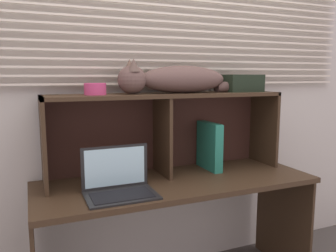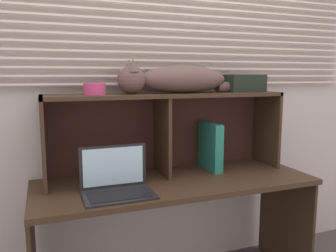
{
  "view_description": "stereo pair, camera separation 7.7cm",
  "coord_description": "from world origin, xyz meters",
  "px_view_note": "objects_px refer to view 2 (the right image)",
  "views": [
    {
      "loc": [
        -0.77,
        -1.5,
        1.3
      ],
      "look_at": [
        0.0,
        0.35,
        1.0
      ],
      "focal_mm": 36.14,
      "sensor_mm": 36.0,
      "label": 1
    },
    {
      "loc": [
        -0.7,
        -1.53,
        1.3
      ],
      "look_at": [
        0.0,
        0.35,
        1.0
      ],
      "focal_mm": 36.14,
      "sensor_mm": 36.0,
      "label": 2
    }
  ],
  "objects_px": {
    "laptop": "(117,184)",
    "cat": "(176,79)",
    "binder_upright": "(210,146)",
    "small_basket": "(95,89)",
    "storage_box": "(244,83)",
    "book_stack": "(108,175)"
  },
  "relations": [
    {
      "from": "laptop",
      "to": "cat",
      "type": "bearing_deg",
      "value": 29.28
    },
    {
      "from": "binder_upright",
      "to": "small_basket",
      "type": "xyz_separation_m",
      "value": [
        -0.72,
        0.0,
        0.37
      ]
    },
    {
      "from": "binder_upright",
      "to": "storage_box",
      "type": "relative_size",
      "value": 1.23
    },
    {
      "from": "cat",
      "to": "binder_upright",
      "type": "distance_m",
      "value": 0.48
    },
    {
      "from": "binder_upright",
      "to": "small_basket",
      "type": "relative_size",
      "value": 2.54
    },
    {
      "from": "book_stack",
      "to": "binder_upright",
      "type": "bearing_deg",
      "value": 0.02
    },
    {
      "from": "cat",
      "to": "small_basket",
      "type": "relative_size",
      "value": 7.88
    },
    {
      "from": "cat",
      "to": "binder_upright",
      "type": "height_order",
      "value": "cat"
    },
    {
      "from": "book_stack",
      "to": "storage_box",
      "type": "bearing_deg",
      "value": 0.02
    },
    {
      "from": "small_basket",
      "to": "book_stack",
      "type": "bearing_deg",
      "value": -0.25
    },
    {
      "from": "book_stack",
      "to": "small_basket",
      "type": "height_order",
      "value": "small_basket"
    },
    {
      "from": "binder_upright",
      "to": "laptop",
      "type": "bearing_deg",
      "value": -160.16
    },
    {
      "from": "storage_box",
      "to": "cat",
      "type": "bearing_deg",
      "value": 180.0
    },
    {
      "from": "binder_upright",
      "to": "storage_box",
      "type": "xyz_separation_m",
      "value": [
        0.24,
        0.0,
        0.4
      ]
    },
    {
      "from": "binder_upright",
      "to": "cat",
      "type": "bearing_deg",
      "value": 180.0
    },
    {
      "from": "cat",
      "to": "book_stack",
      "type": "xyz_separation_m",
      "value": [
        -0.42,
        -0.0,
        -0.55
      ]
    },
    {
      "from": "laptop",
      "to": "book_stack",
      "type": "xyz_separation_m",
      "value": [
        -0.0,
        0.24,
        -0.02
      ]
    },
    {
      "from": "book_stack",
      "to": "storage_box",
      "type": "distance_m",
      "value": 1.03
    },
    {
      "from": "binder_upright",
      "to": "book_stack",
      "type": "relative_size",
      "value": 1.17
    },
    {
      "from": "cat",
      "to": "binder_upright",
      "type": "relative_size",
      "value": 3.1
    },
    {
      "from": "book_stack",
      "to": "small_basket",
      "type": "xyz_separation_m",
      "value": [
        -0.06,
        0.0,
        0.5
      ]
    },
    {
      "from": "small_basket",
      "to": "storage_box",
      "type": "height_order",
      "value": "storage_box"
    }
  ]
}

